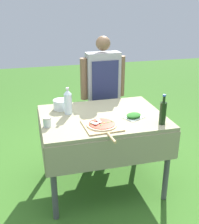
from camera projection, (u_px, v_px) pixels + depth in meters
ground_plane at (102, 183)px, 3.08m from camera, size 12.00×12.00×0.00m
prep_table at (102, 125)px, 2.82m from camera, size 1.22×0.92×0.81m
person_cook at (103, 87)px, 3.43m from camera, size 0.56×0.20×1.49m
pizza_on_peel at (102, 125)px, 2.53m from camera, size 0.34×0.51×0.05m
oil_bottle at (163, 112)px, 2.55m from camera, size 0.06×0.06×0.29m
water_bottle at (68, 102)px, 2.77m from camera, size 0.08×0.08×0.27m
herb_container at (134, 116)px, 2.72m from camera, size 0.23×0.21×0.04m
mixing_tub at (61, 104)px, 2.92m from camera, size 0.16×0.16×0.10m
sauce_jar at (47, 123)px, 2.52m from camera, size 0.07×0.07×0.09m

